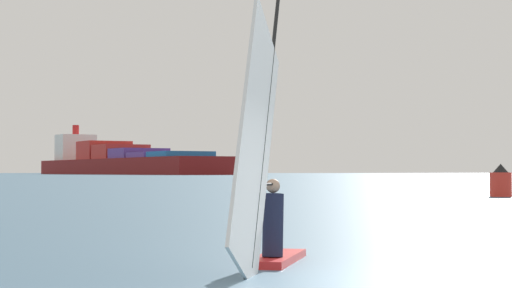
# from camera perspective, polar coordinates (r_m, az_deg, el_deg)

# --- Properties ---
(ground_plane) EXTENTS (4000.00, 4000.00, 0.00)m
(ground_plane) POSITION_cam_1_polar(r_m,az_deg,el_deg) (11.80, 10.48, -8.72)
(ground_plane) COLOR #476B84
(windsurfer) EXTENTS (0.74, 4.38, 4.50)m
(windsurfer) POSITION_cam_1_polar(r_m,az_deg,el_deg) (12.99, 0.57, -2.83)
(windsurfer) COLOR red
(windsurfer) RESTS_ON ground_plane
(cargo_ship) EXTENTS (147.69, 178.87, 30.33)m
(cargo_ship) POSITION_cam_1_polar(r_m,az_deg,el_deg) (488.67, -8.86, -1.13)
(cargo_ship) COLOR maroon
(cargo_ship) RESTS_ON ground_plane
(distant_headland) EXTENTS (721.22, 433.26, 34.13)m
(distant_headland) POSITION_cam_1_polar(r_m,az_deg,el_deg) (1338.13, 6.39, -1.12)
(distant_headland) COLOR #60665B
(distant_headland) RESTS_ON ground_plane
(channel_buoy) EXTENTS (1.24, 1.24, 1.89)m
(channel_buoy) POSITION_cam_1_polar(r_m,az_deg,el_deg) (52.34, 15.53, -2.39)
(channel_buoy) COLOR red
(channel_buoy) RESTS_ON ground_plane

